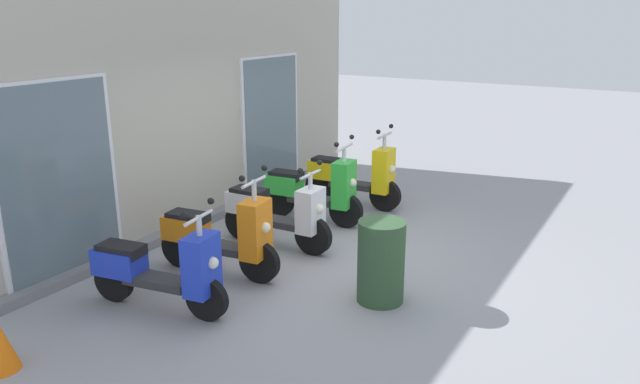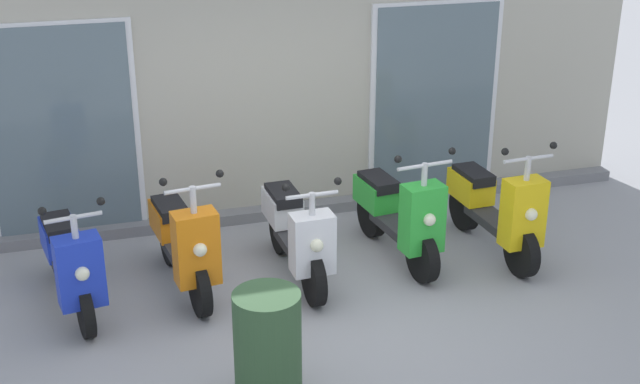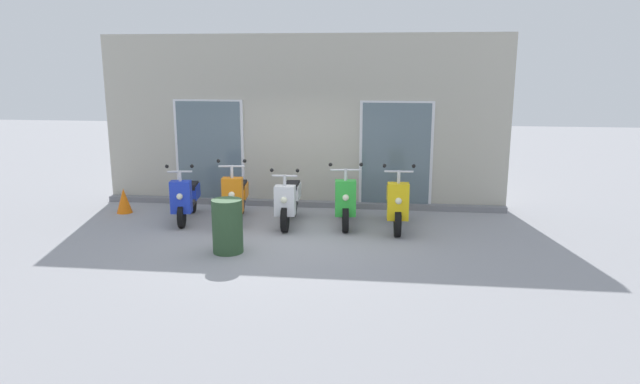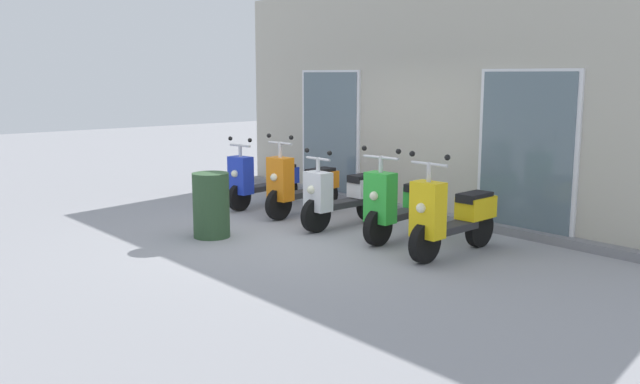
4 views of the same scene
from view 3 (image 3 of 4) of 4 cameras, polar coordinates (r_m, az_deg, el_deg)
The scene contains 9 objects.
ground_plane at distance 10.48m, azimuth -3.86°, elevation -4.40°, with size 40.00×40.00×0.00m, color #939399.
storefront_facade at distance 12.57m, azimuth -1.81°, elevation 6.72°, with size 8.76×0.50×3.68m.
scooter_blue at distance 11.71m, azimuth -13.08°, elevation -0.56°, with size 0.62×1.60×1.22m.
scooter_orange at distance 11.43m, azimuth -8.27°, elevation -0.52°, with size 0.57×1.58×1.33m.
scooter_white at distance 11.15m, azimuth -3.09°, elevation -0.84°, with size 0.54×1.61×1.19m.
scooter_green at distance 11.10m, azimuth 2.45°, elevation -0.82°, with size 0.63×1.59×1.30m.
scooter_yellow at distance 10.93m, azimuth 7.54°, elevation -1.11°, with size 0.58×1.64×1.32m.
traffic_cone at distance 12.71m, azimuth -18.83°, elevation -0.81°, with size 0.32×0.32×0.52m, color orange.
trash_bin at distance 9.60m, azimuth -9.14°, elevation -3.35°, with size 0.50×0.50×0.89m, color #2D4C2D.
Camera 3 is at (1.92, -9.83, 3.05)m, focal length 32.34 mm.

